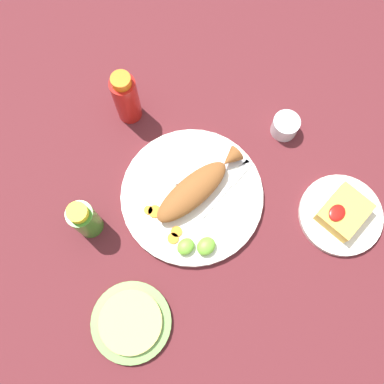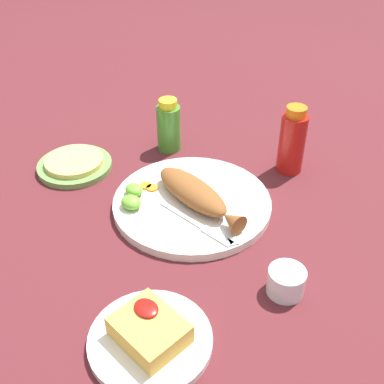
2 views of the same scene
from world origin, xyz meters
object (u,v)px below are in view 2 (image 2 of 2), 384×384
at_px(main_plate, 192,203).
at_px(fried_fish, 196,194).
at_px(tortilla_plate, 75,166).
at_px(hot_sauce_bottle_green, 169,126).
at_px(fork_far, 199,226).
at_px(side_plate_fries, 150,340).
at_px(fork_near, 221,218).
at_px(hot_sauce_bottle_red, 292,141).
at_px(salt_cup, 286,283).

height_order(main_plate, fried_fish, fried_fish).
bearing_deg(fried_fish, tortilla_plate, 22.42).
distance_m(main_plate, hot_sauce_bottle_green, 0.25).
xyz_separation_m(fork_far, side_plate_fries, (-0.13, 0.23, -0.01)).
distance_m(main_plate, fried_fish, 0.03).
bearing_deg(fried_fish, main_plate, -0.00).
xyz_separation_m(fried_fish, tortilla_plate, (0.30, 0.09, -0.03)).
relative_size(main_plate, side_plate_fries, 1.72).
bearing_deg(main_plate, side_plate_fries, 124.97).
height_order(fork_near, tortilla_plate, fork_near).
relative_size(side_plate_fries, tortilla_plate, 1.11).
xyz_separation_m(fork_far, hot_sauce_bottle_red, (0.01, -0.31, 0.06)).
bearing_deg(tortilla_plate, fork_near, -166.24).
distance_m(main_plate, tortilla_plate, 0.31).
distance_m(fork_far, hot_sauce_bottle_green, 0.33).
height_order(fork_near, hot_sauce_bottle_red, hot_sauce_bottle_red).
xyz_separation_m(hot_sauce_bottle_red, side_plate_fries, (-0.14, 0.54, -0.07)).
xyz_separation_m(fried_fish, hot_sauce_bottle_red, (-0.04, -0.26, 0.03)).
xyz_separation_m(main_plate, tortilla_plate, (0.29, 0.09, -0.00)).
bearing_deg(hot_sauce_bottle_red, tortilla_plate, 45.27).
distance_m(side_plate_fries, tortilla_plate, 0.52).
relative_size(fried_fish, salt_cup, 3.80).
xyz_separation_m(main_plate, fried_fish, (-0.01, 0.00, 0.03)).
bearing_deg(salt_cup, hot_sauce_bottle_red, -54.45).
xyz_separation_m(fork_near, salt_cup, (-0.19, 0.05, 0.00)).
distance_m(main_plate, fork_far, 0.09).
height_order(hot_sauce_bottle_green, side_plate_fries, hot_sauce_bottle_green).
relative_size(fork_far, hot_sauce_bottle_green, 1.42).
distance_m(fried_fish, tortilla_plate, 0.32).
distance_m(fork_far, tortilla_plate, 0.37).
relative_size(fried_fish, hot_sauce_bottle_red, 1.53).
relative_size(fried_fish, fork_far, 1.31).
bearing_deg(fork_near, fork_far, -78.41).
bearing_deg(fork_far, tortilla_plate, -175.15).
relative_size(salt_cup, side_plate_fries, 0.34).
relative_size(fried_fish, hot_sauce_bottle_green, 1.86).
bearing_deg(fork_near, main_plate, -152.48).
xyz_separation_m(fried_fish, side_plate_fries, (-0.18, 0.28, -0.03)).
height_order(salt_cup, tortilla_plate, salt_cup).
relative_size(main_plate, fork_far, 1.76).
height_order(fried_fish, hot_sauce_bottle_green, hot_sauce_bottle_green).
height_order(fork_far, hot_sauce_bottle_green, hot_sauce_bottle_green).
xyz_separation_m(main_plate, salt_cup, (-0.28, 0.05, 0.01)).
distance_m(fried_fish, fork_far, 0.08).
distance_m(main_plate, fork_near, 0.09).
height_order(fried_fish, hot_sauce_bottle_red, hot_sauce_bottle_red).
xyz_separation_m(fork_far, tortilla_plate, (0.36, 0.05, -0.01)).
distance_m(fork_near, tortilla_plate, 0.39).
height_order(hot_sauce_bottle_green, tortilla_plate, hot_sauce_bottle_green).
distance_m(hot_sauce_bottle_red, tortilla_plate, 0.50).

